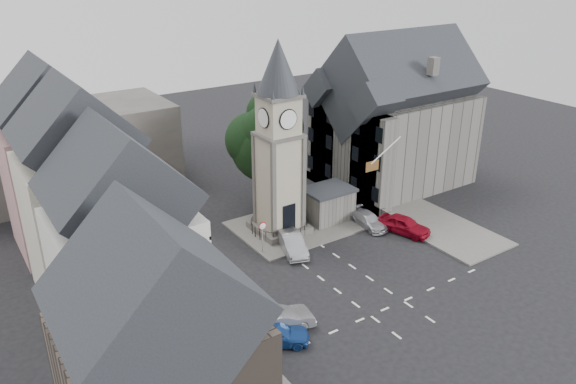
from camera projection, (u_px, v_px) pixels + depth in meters
ground at (337, 272)px, 42.20m from camera, size 120.00×120.00×0.00m
pavement_west at (149, 286)px, 40.42m from camera, size 6.00×30.00×0.14m
pavement_east at (383, 199)px, 54.36m from camera, size 6.00×26.00×0.14m
central_island at (294, 226)px, 49.04m from camera, size 10.00×8.00×0.16m
road_markings at (387, 308)px, 38.00m from camera, size 20.00×8.00×0.01m
clock_tower at (279, 142)px, 45.05m from camera, size 4.86×4.86×16.25m
stone_shelter at (328, 204)px, 49.74m from camera, size 4.30×3.30×3.08m
town_tree at (267, 135)px, 50.35m from camera, size 7.20×7.20×10.80m
warning_sign_post at (263, 231)px, 43.92m from camera, size 0.70×0.19×2.85m
terrace_pink at (57, 168)px, 43.92m from camera, size 8.10×7.60×12.80m
terrace_cream at (86, 204)px, 37.81m from camera, size 8.10×7.60×12.80m
terrace_tudor at (126, 259)px, 31.87m from camera, size 8.10×7.60×12.00m
building_sw_stone at (163, 373)px, 24.57m from camera, size 8.60×7.60×10.40m
backdrop_west at (69, 149)px, 55.89m from camera, size 20.00×10.00×8.00m
east_building at (394, 124)px, 56.00m from camera, size 14.40×11.40×12.60m
east_boundary_wall at (348, 195)px, 54.32m from camera, size 0.40×16.00×0.90m
flagpole at (386, 150)px, 46.51m from camera, size 3.68×0.10×2.74m
car_west_blue at (274, 334)px, 34.36m from camera, size 4.53×3.76×1.46m
car_west_silver at (277, 321)px, 35.46m from camera, size 5.01×2.48×1.58m
car_west_grey at (163, 271)px, 40.86m from camera, size 5.64×2.69×1.55m
car_island_silver at (292, 243)px, 44.81m from camera, size 2.89×4.81×1.50m
car_island_east at (368, 220)px, 48.94m from camera, size 2.01×4.30×1.21m
car_east_red at (404, 225)px, 47.75m from camera, size 3.09×4.85×1.54m
pedestrian at (343, 196)px, 53.02m from camera, size 0.70×0.53×1.74m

